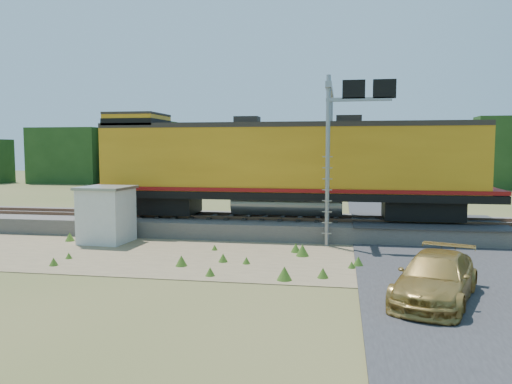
% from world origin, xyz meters
% --- Properties ---
extents(ground, '(140.00, 140.00, 0.00)m').
position_xyz_m(ground, '(0.00, 0.00, 0.00)').
color(ground, '#475123').
rests_on(ground, ground).
extents(ballast, '(70.00, 5.00, 0.80)m').
position_xyz_m(ballast, '(0.00, 6.00, 0.40)').
color(ballast, slate).
rests_on(ballast, ground).
extents(rails, '(70.00, 1.54, 0.16)m').
position_xyz_m(rails, '(0.00, 6.00, 0.88)').
color(rails, brown).
rests_on(rails, ballast).
extents(dirt_shoulder, '(26.00, 8.00, 0.03)m').
position_xyz_m(dirt_shoulder, '(-2.00, 0.50, 0.01)').
color(dirt_shoulder, '#8C7754').
rests_on(dirt_shoulder, ground).
extents(road, '(7.00, 66.00, 0.86)m').
position_xyz_m(road, '(7.00, 0.74, 0.09)').
color(road, '#38383A').
rests_on(road, ground).
extents(tree_line_north, '(130.00, 3.00, 6.50)m').
position_xyz_m(tree_line_north, '(0.00, 38.00, 3.07)').
color(tree_line_north, '#1C3915').
rests_on(tree_line_north, ground).
extents(weed_clumps, '(15.00, 6.20, 0.56)m').
position_xyz_m(weed_clumps, '(-3.50, 0.10, 0.00)').
color(weed_clumps, '#39601B').
rests_on(weed_clumps, ground).
extents(locomotive, '(20.24, 3.09, 5.22)m').
position_xyz_m(locomotive, '(-0.07, 6.00, 3.54)').
color(locomotive, black).
rests_on(locomotive, rails).
extents(shed, '(2.32, 2.32, 2.61)m').
position_xyz_m(shed, '(-7.70, 2.31, 1.32)').
color(shed, silver).
rests_on(shed, ground).
extents(signal_gantry, '(2.99, 6.20, 7.54)m').
position_xyz_m(signal_gantry, '(2.73, 5.32, 5.62)').
color(signal_gantry, gray).
rests_on(signal_gantry, ground).
extents(car, '(3.38, 5.04, 1.36)m').
position_xyz_m(car, '(5.63, -4.42, 0.68)').
color(car, '#AB873F').
rests_on(car, ground).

